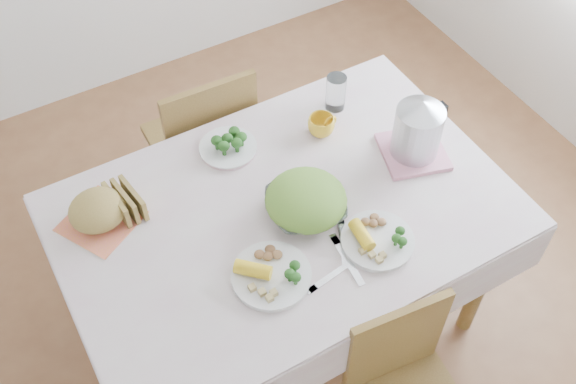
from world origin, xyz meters
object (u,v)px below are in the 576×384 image
salad_bowl (306,206)px  electric_kettle (418,130)px  chair_far (200,136)px  dinner_plate_right (377,241)px  dining_table (286,271)px  yellow_mug (321,126)px  dinner_plate_left (271,276)px

salad_bowl → electric_kettle: electric_kettle is taller
electric_kettle → salad_bowl: bearing=-151.5°
chair_far → dinner_plate_right: size_ratio=3.73×
dining_table → dinner_plate_right: size_ratio=5.85×
dinner_plate_right → yellow_mug: 0.52m
dinner_plate_left → dinner_plate_right: (0.36, -0.05, 0.00)m
yellow_mug → electric_kettle: size_ratio=0.42×
electric_kettle → dinner_plate_left: bearing=-139.5°
dining_table → salad_bowl: bearing=-39.7°
electric_kettle → yellow_mug: bearing=157.1°
yellow_mug → electric_kettle: electric_kettle is taller
dinner_plate_right → electric_kettle: (0.33, 0.26, 0.11)m
salad_bowl → dinner_plate_right: bearing=-58.5°
dinner_plate_right → electric_kettle: 0.44m
dining_table → chair_far: (-0.01, 0.73, 0.09)m
dining_table → yellow_mug: yellow_mug is taller
dining_table → salad_bowl: (0.05, -0.04, 0.42)m
dining_table → electric_kettle: 0.73m
dinner_plate_left → yellow_mug: (0.46, 0.46, 0.03)m
dining_table → dinner_plate_left: 0.48m
salad_bowl → dining_table: bearing=140.3°
chair_far → dinner_plate_left: (-0.16, -0.94, 0.31)m
dining_table → electric_kettle: (0.52, -0.01, 0.51)m
chair_far → yellow_mug: (0.30, -0.49, 0.34)m
salad_bowl → electric_kettle: bearing=4.5°
electric_kettle → dining_table: bearing=-156.6°
dining_table → salad_bowl: 0.42m
chair_far → yellow_mug: 0.66m
dining_table → dinner_plate_left: size_ratio=5.54×
salad_bowl → dinner_plate_left: salad_bowl is taller
salad_bowl → dinner_plate_left: bearing=-143.1°
dining_table → yellow_mug: size_ratio=14.12×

